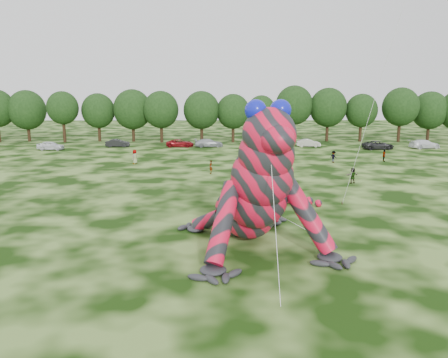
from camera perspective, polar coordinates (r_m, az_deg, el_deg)
name	(u,v)px	position (r m, az deg, el deg)	size (l,w,h in m)	color
ground	(337,250)	(27.52, 14.55, -9.02)	(240.00, 240.00, 0.00)	#16330A
inflatable_gecko	(243,168)	(28.39, 2.46, 1.44)	(15.22, 18.08, 9.04)	red
flying_kite	(405,1)	(36.45, 22.56, 20.72)	(3.84, 3.31, 17.98)	red
tree_2	(27,116)	(91.04, -24.29, 7.52)	(7.04, 6.34, 9.64)	black
tree_3	(63,117)	(86.83, -20.26, 7.61)	(5.81, 5.23, 9.44)	black
tree_4	(99,117)	(86.62, -16.06, 7.73)	(6.22, 5.60, 9.06)	black
tree_5	(133,116)	(84.88, -11.83, 8.12)	(7.16, 6.44, 9.80)	black
tree_6	(161,117)	(82.29, -8.21, 8.04)	(6.52, 5.86, 9.49)	black
tree_7	(202,117)	(81.80, -2.95, 8.11)	(6.68, 6.01, 9.48)	black
tree_8	(233,118)	(82.01, 1.20, 7.95)	(6.14, 5.53, 8.94)	black
tree_9	(261,119)	(82.74, 4.88, 7.85)	(5.27, 4.74, 8.68)	black
tree_10	(294,113)	(84.77, 9.11, 8.45)	(7.09, 6.38, 10.50)	black
tree_11	(328,115)	(85.74, 13.41, 8.17)	(7.01, 6.31, 10.07)	black
tree_12	(361,118)	(87.07, 17.47, 7.64)	(5.99, 5.39, 8.97)	black
tree_13	(400,115)	(88.96, 22.01, 7.78)	(6.83, 6.15, 10.13)	black
tree_14	(429,116)	(93.04, 25.24, 7.43)	(6.82, 6.14, 9.40)	black
car_0	(51,146)	(76.55, -21.71, 4.08)	(1.71, 4.24, 1.44)	white
car_1	(118,143)	(77.22, -13.72, 4.58)	(1.41, 4.05, 1.34)	black
car_2	(180,143)	(75.42, -5.74, 4.68)	(2.19, 4.75, 1.32)	maroon
car_3	(209,143)	(75.11, -2.00, 4.74)	(1.97, 4.86, 1.41)	#A8ACB2
car_4	(277,145)	(72.83, 6.88, 4.45)	(1.66, 4.12, 1.40)	#11254E
car_5	(309,143)	(76.55, 10.99, 4.64)	(1.42, 4.06, 1.34)	beige
car_6	(378,145)	(76.39, 19.48, 4.21)	(2.34, 5.07, 1.41)	#29292B
car_7	(425,144)	(80.36, 24.72, 4.17)	(2.09, 5.13, 1.49)	white
spectator_5	(353,175)	(47.27, 16.45, 0.45)	(1.52, 0.48, 1.64)	gray
spectator_1	(257,167)	(50.02, 4.37, 1.54)	(0.86, 0.67, 1.77)	gray
spectator_4	(135,157)	(58.66, -11.56, 2.86)	(0.91, 0.59, 1.87)	gray
spectator_0	(211,167)	(50.54, -1.75, 1.56)	(0.57, 0.38, 1.57)	gray
spectator_2	(333,157)	(60.25, 14.11, 2.83)	(1.03, 0.59, 1.59)	gray
spectator_3	(384,156)	(63.31, 20.18, 2.88)	(0.94, 0.39, 1.61)	gray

